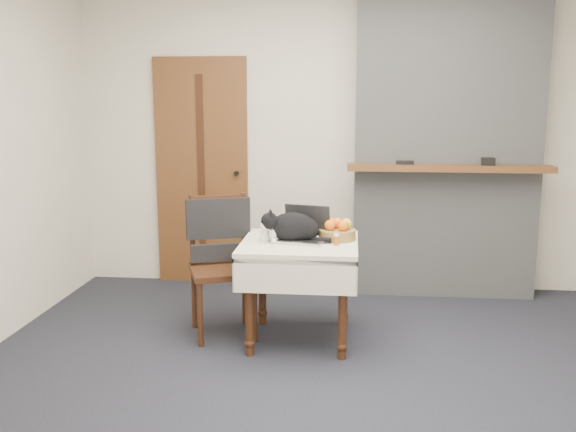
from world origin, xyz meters
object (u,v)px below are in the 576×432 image
object	(u,v)px
door	(202,172)
cream_jar	(265,235)
pill_bottle	(336,239)
fruit_basket	(337,231)
laptop	(304,232)
side_table	(300,258)
cat	(294,227)
chair	(220,245)

from	to	relation	value
door	cream_jar	world-z (taller)	door
pill_bottle	fruit_basket	world-z (taller)	fruit_basket
laptop	fruit_basket	xyz separation A→B (m)	(0.22, 0.06, -0.00)
side_table	cream_jar	world-z (taller)	cream_jar
cream_jar	fruit_basket	size ratio (longest dim) A/B	0.30
cat	fruit_basket	distance (m)	0.31
cream_jar	door	bearing A→B (deg)	118.99
fruit_basket	door	bearing A→B (deg)	134.41
door	pill_bottle	size ratio (longest dim) A/B	26.49
side_table	cat	world-z (taller)	cat
cat	fruit_basket	world-z (taller)	cat
door	chair	distance (m)	1.33
door	laptop	xyz separation A→B (m)	(1.01, -1.33, -0.24)
door	laptop	bearing A→B (deg)	-52.60
laptop	cream_jar	distance (m)	0.27
side_table	chair	xyz separation A→B (m)	(-0.58, 0.14, 0.04)
laptop	fruit_basket	distance (m)	0.23
laptop	cream_jar	bearing A→B (deg)	-159.43
cat	laptop	bearing A→B (deg)	18.07
door	cream_jar	bearing A→B (deg)	-61.01
cream_jar	fruit_basket	bearing A→B (deg)	10.58
cream_jar	cat	bearing A→B (deg)	-3.46
door	pill_bottle	distance (m)	1.92
pill_bottle	chair	bearing A→B (deg)	164.27
door	fruit_basket	size ratio (longest dim) A/B	8.01
side_table	pill_bottle	xyz separation A→B (m)	(0.25, -0.09, 0.15)
laptop	cream_jar	size ratio (longest dim) A/B	5.08
cream_jar	chair	bearing A→B (deg)	156.54
cream_jar	fruit_basket	xyz separation A→B (m)	(0.49, 0.09, 0.02)
pill_bottle	cat	bearing A→B (deg)	165.72
cream_jar	fruit_basket	world-z (taller)	fruit_basket
pill_bottle	laptop	bearing A→B (deg)	152.98
door	pill_bottle	xyz separation A→B (m)	(1.24, -1.44, -0.26)
pill_bottle	chair	size ratio (longest dim) A/B	0.08
cream_jar	pill_bottle	distance (m)	0.49
door	side_table	size ratio (longest dim) A/B	2.56
laptop	chair	distance (m)	0.63
laptop	cream_jar	xyz separation A→B (m)	(-0.26, -0.03, -0.02)
side_table	laptop	distance (m)	0.18
laptop	pill_bottle	world-z (taller)	laptop
door	side_table	distance (m)	1.72
side_table	fruit_basket	xyz separation A→B (m)	(0.25, 0.09, 0.17)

